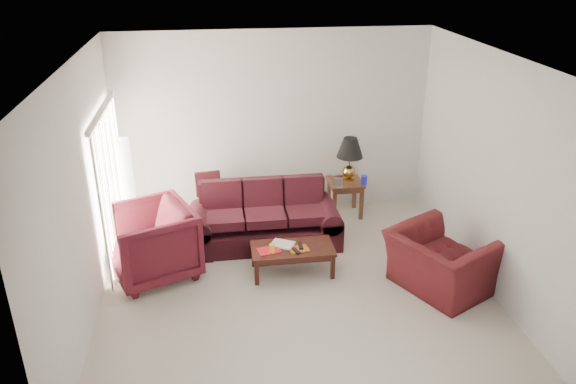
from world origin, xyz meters
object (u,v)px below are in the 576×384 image
object	(u,v)px
end_table	(345,198)
armchair_right	(440,262)
armchair_left	(151,243)
floor_lamp	(127,186)
coffee_table	(292,260)
sofa	(265,216)

from	to	relation	value
end_table	armchair_right	xyz separation A→B (m)	(0.71, -2.32, 0.09)
end_table	armchair_left	xyz separation A→B (m)	(-3.02, -1.46, 0.20)
end_table	armchair_left	size ratio (longest dim) A/B	0.55
armchair_left	floor_lamp	bearing A→B (deg)	175.51
end_table	coffee_table	bearing A→B (deg)	-123.98
armchair_right	coffee_table	distance (m)	1.96
sofa	coffee_table	xyz separation A→B (m)	(0.29, -0.86, -0.26)
sofa	armchair_right	world-z (taller)	sofa
armchair_right	coffee_table	world-z (taller)	armchair_right
end_table	floor_lamp	size ratio (longest dim) A/B	0.38
sofa	floor_lamp	distance (m)	2.16
armchair_left	armchair_right	world-z (taller)	armchair_left
floor_lamp	end_table	bearing A→B (deg)	2.17
sofa	floor_lamp	world-z (taller)	floor_lamp
floor_lamp	sofa	bearing A→B (deg)	-18.57
armchair_right	end_table	bearing A→B (deg)	-10.42
sofa	armchair_left	distance (m)	1.73
end_table	floor_lamp	world-z (taller)	floor_lamp
sofa	armchair_right	xyz separation A→B (m)	(2.13, -1.51, -0.06)
sofa	floor_lamp	xyz separation A→B (m)	(-2.03, 0.68, 0.32)
coffee_table	floor_lamp	bearing A→B (deg)	134.71
sofa	floor_lamp	bearing A→B (deg)	167.16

